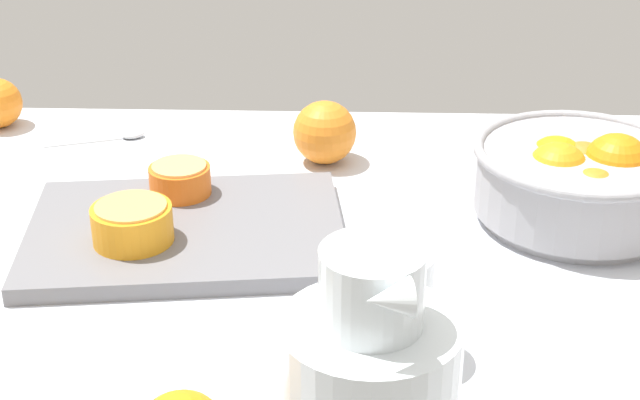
% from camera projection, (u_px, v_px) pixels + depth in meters
% --- Properties ---
extents(ground_plane, '(1.22, 0.88, 0.03)m').
position_uv_depth(ground_plane, '(356.00, 272.00, 1.02)').
color(ground_plane, silver).
extents(fruit_bowl, '(0.24, 0.24, 0.11)m').
position_uv_depth(fruit_bowl, '(579.00, 179.00, 1.07)').
color(fruit_bowl, '#99999E').
rests_on(fruit_bowl, ground_plane).
extents(juice_pitcher, '(0.13, 0.18, 0.20)m').
position_uv_depth(juice_pitcher, '(368.00, 396.00, 0.70)').
color(juice_pitcher, white).
rests_on(juice_pitcher, ground_plane).
extents(juice_glass, '(0.08, 0.08, 0.10)m').
position_uv_depth(juice_glass, '(391.00, 311.00, 0.84)').
color(juice_glass, white).
rests_on(juice_glass, ground_plane).
extents(cutting_board, '(0.38, 0.29, 0.02)m').
position_uv_depth(cutting_board, '(186.00, 232.00, 1.05)').
color(cutting_board, slate).
rests_on(cutting_board, ground_plane).
extents(orange_half_0, '(0.07, 0.07, 0.04)m').
position_uv_depth(orange_half_0, '(180.00, 179.00, 1.11)').
color(orange_half_0, orange).
rests_on(orange_half_0, cutting_board).
extents(orange_half_1, '(0.09, 0.09, 0.04)m').
position_uv_depth(orange_half_1, '(133.00, 221.00, 1.00)').
color(orange_half_1, orange).
rests_on(orange_half_1, cutting_board).
extents(loose_orange_2, '(0.08, 0.08, 0.08)m').
position_uv_depth(loose_orange_2, '(325.00, 132.00, 1.23)').
color(loose_orange_2, orange).
rests_on(loose_orange_2, ground_plane).
extents(spoon, '(0.13, 0.06, 0.01)m').
position_uv_depth(spoon, '(112.00, 137.00, 1.31)').
color(spoon, silver).
rests_on(spoon, ground_plane).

